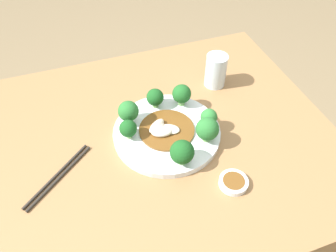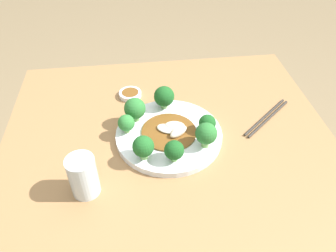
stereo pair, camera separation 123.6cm
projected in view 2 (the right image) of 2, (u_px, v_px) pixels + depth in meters
table at (169, 213)px, 1.15m from camera, size 0.91×0.80×0.74m
plate at (168, 134)px, 0.90m from camera, size 0.29×0.29×0.02m
broccoli_southwest at (143, 147)px, 0.79m from camera, size 0.05×0.05×0.07m
broccoli_north at (165, 97)px, 0.94m from camera, size 0.06×0.06×0.07m
broccoli_west at (126, 123)px, 0.87m from camera, size 0.05×0.05×0.05m
broccoli_east at (207, 123)px, 0.87m from camera, size 0.05×0.05×0.06m
broccoli_south at (176, 150)px, 0.79m from camera, size 0.05×0.05×0.06m
broccoli_southeast at (206, 134)px, 0.82m from camera, size 0.06×0.06×0.07m
broccoli_northwest at (135, 109)px, 0.90m from camera, size 0.06×0.06×0.07m
stirfry_center at (171, 130)px, 0.88m from camera, size 0.15×0.15×0.02m
drinking_glass at (83, 176)px, 0.73m from camera, size 0.06×0.06×0.10m
chopsticks at (267, 118)px, 0.96m from camera, size 0.18×0.15×0.01m
sauce_dish at (130, 94)px, 1.03m from camera, size 0.07×0.07×0.02m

